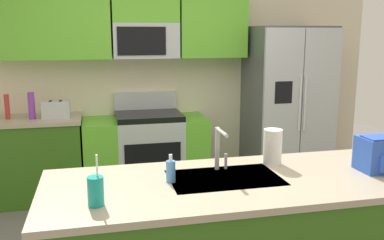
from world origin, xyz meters
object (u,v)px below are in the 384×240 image
range_oven (146,153)px  refrigerator (287,106)px  toaster (56,109)px  backpack (384,153)px  bottle_purple (32,106)px  drink_cup_teal (96,191)px  sink_faucet (219,145)px  paper_towel_roll (273,147)px  soap_dispenser (171,171)px  pepper_mill (7,107)px

range_oven → refrigerator: size_ratio=0.74×
toaster → backpack: size_ratio=0.88×
bottle_purple → drink_cup_teal: (0.62, -2.47, -0.06)m
range_oven → sink_faucet: bearing=-84.0°
backpack → refrigerator: bearing=79.8°
toaster → backpack: (2.20, -2.30, 0.03)m
sink_faucet → drink_cup_teal: 0.88m
paper_towel_roll → backpack: 0.71m
bottle_purple → drink_cup_teal: bearing=-75.9°
range_oven → backpack: backpack is taller
range_oven → soap_dispenser: (-0.12, -2.26, 0.53)m
range_oven → toaster: size_ratio=4.86×
paper_towel_roll → sink_faucet: bearing=-172.3°
sink_faucet → soap_dispenser: (-0.34, -0.14, -0.10)m
refrigerator → soap_dispenser: bearing=-129.2°
pepper_mill → bottle_purple: 0.25m
refrigerator → sink_faucet: refrigerator is taller
backpack → bottle_purple: bearing=136.6°
pepper_mill → bottle_purple: bottle_purple is taller
pepper_mill → sink_faucet: 2.68m
soap_dispenser → bottle_purple: bearing=115.6°
range_oven → backpack: size_ratio=4.25×
paper_towel_roll → refrigerator: bearing=62.1°
pepper_mill → drink_cup_teal: size_ratio=0.94×
toaster → soap_dispenser: 2.36m
pepper_mill → soap_dispenser: size_ratio=1.51×
soap_dispenser → paper_towel_roll: (0.73, 0.20, 0.05)m
soap_dispenser → backpack: size_ratio=0.53×
toaster → paper_towel_roll: paper_towel_roll is taller
drink_cup_teal → soap_dispenser: drink_cup_teal is taller
refrigerator → pepper_mill: refrigerator is taller
bottle_purple → backpack: size_ratio=0.87×
bottle_purple → soap_dispenser: bearing=-64.4°
refrigerator → sink_faucet: (-1.45, -2.05, 0.14)m
sink_faucet → refrigerator: bearing=54.7°
pepper_mill → sink_faucet: (1.64, -2.12, 0.04)m
refrigerator → backpack: 2.32m
drink_cup_teal → soap_dispenser: bearing=31.1°
range_oven → backpack: bearing=-61.9°
drink_cup_teal → soap_dispenser: size_ratio=1.62×
range_oven → paper_towel_roll: 2.23m
refrigerator → paper_towel_roll: refrigerator is taller
range_oven → bottle_purple: (-1.18, -0.06, 0.60)m
toaster → sink_faucet: (1.16, -2.07, 0.08)m
range_oven → backpack: 2.73m
pepper_mill → sink_faucet: size_ratio=0.91×
pepper_mill → soap_dispenser: 2.61m
soap_dispenser → paper_towel_roll: 0.76m
range_oven → paper_towel_roll: bearing=-73.5°
sink_faucet → range_oven: bearing=96.0°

